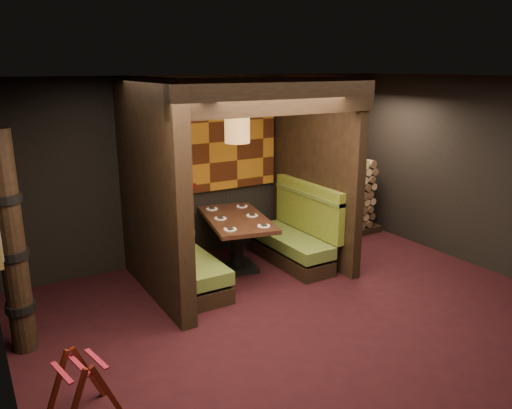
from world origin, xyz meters
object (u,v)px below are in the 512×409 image
at_px(pendant_lamp, 237,127).
at_px(dining_table, 237,233).
at_px(booth_bench_left, 183,261).
at_px(totem_column, 12,246).
at_px(luggage_rack, 82,386).
at_px(booth_bench_right, 296,237).
at_px(firewood_stack, 335,199).

bearing_deg(pendant_lamp, dining_table, 90.00).
relative_size(booth_bench_left, totem_column, 0.67).
height_order(dining_table, luggage_rack, dining_table).
height_order(booth_bench_left, booth_bench_right, same).
height_order(pendant_lamp, totem_column, pendant_lamp).
relative_size(pendant_lamp, firewood_stack, 0.53).
relative_size(dining_table, firewood_stack, 0.98).
bearing_deg(booth_bench_left, totem_column, -165.25).
relative_size(booth_bench_right, dining_table, 0.94).
xyz_separation_m(luggage_rack, totem_column, (-0.29, 1.48, 0.87)).
distance_m(totem_column, firewood_stack, 5.50).
bearing_deg(luggage_rack, booth_bench_right, 28.84).
xyz_separation_m(pendant_lamp, totem_column, (-3.05, -0.70, -0.97)).
distance_m(luggage_rack, totem_column, 1.74).
bearing_deg(booth_bench_right, totem_column, -172.14).
height_order(pendant_lamp, firewood_stack, pendant_lamp).
relative_size(booth_bench_left, booth_bench_right, 1.00).
xyz_separation_m(dining_table, firewood_stack, (2.29, 0.50, 0.10)).
bearing_deg(pendant_lamp, totem_column, -166.97).
xyz_separation_m(booth_bench_left, totem_column, (-2.09, -0.55, 0.79)).
bearing_deg(pendant_lamp, firewood_stack, 13.40).
relative_size(pendant_lamp, totem_column, 0.38).
bearing_deg(booth_bench_left, pendant_lamp, 9.17).
bearing_deg(luggage_rack, totem_column, 101.21).
relative_size(pendant_lamp, luggage_rack, 1.38).
height_order(totem_column, firewood_stack, totem_column).
distance_m(booth_bench_left, pendant_lamp, 2.01).
bearing_deg(dining_table, booth_bench_left, -167.94).
xyz_separation_m(luggage_rack, firewood_stack, (5.04, 2.73, 0.36)).
bearing_deg(booth_bench_right, pendant_lamp, 170.63).
xyz_separation_m(booth_bench_left, pendant_lamp, (0.96, 0.15, 1.76)).
bearing_deg(booth_bench_right, dining_table, 167.68).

